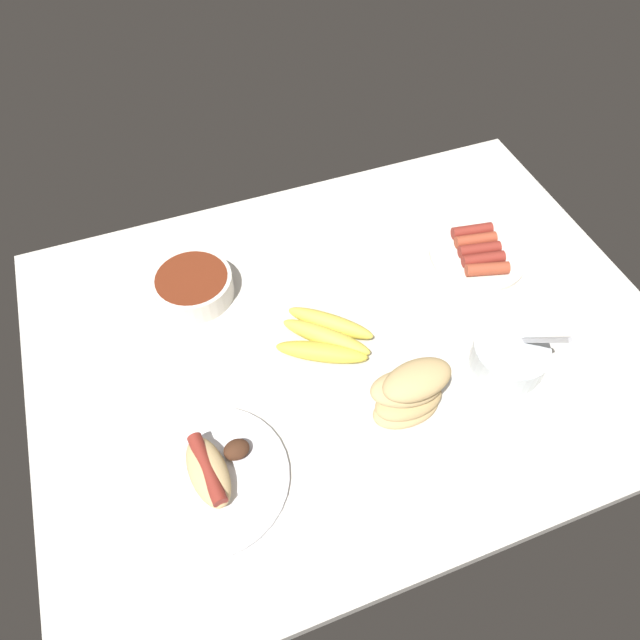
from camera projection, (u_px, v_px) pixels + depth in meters
The scene contains 7 objects.
ground_plane at pixel (350, 340), 113.54cm from camera, with size 120.00×90.00×3.00cm, color silver.
bowl_coleslaw at pixel (510, 355), 105.92cm from camera, with size 13.76×13.88×15.07cm.
banana_bunch at pixel (326, 337), 109.85cm from camera, with size 20.04×18.72×3.79cm.
plate_hotdog_assembled at pixel (211, 475), 93.45cm from camera, with size 25.76×25.76×5.61cm.
bread_stack at pixel (409, 394), 96.08cm from camera, with size 13.91×9.68×14.40cm.
plate_sausages at pixel (478, 253), 124.09cm from camera, with size 20.65×20.65×3.59cm.
bowl_chili at pixel (193, 285), 116.41cm from camera, with size 15.98×15.98×5.18cm.
Camera 1 is at (-28.60, -59.71, 91.00)cm, focal length 32.58 mm.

